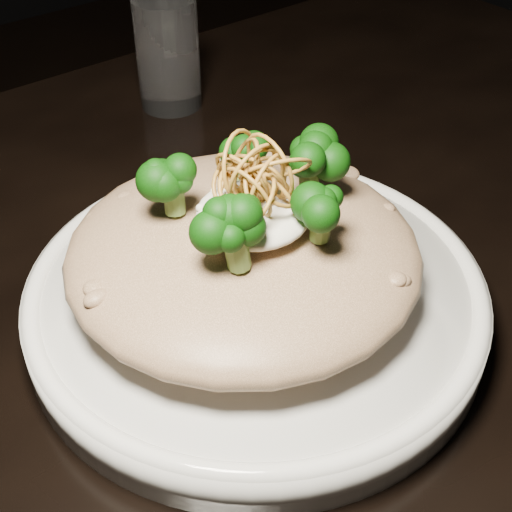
{
  "coord_description": "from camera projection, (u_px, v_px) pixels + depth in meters",
  "views": [
    {
      "loc": [
        -0.31,
        -0.33,
        1.1
      ],
      "look_at": [
        -0.08,
        -0.04,
        0.81
      ],
      "focal_mm": 50.0,
      "sensor_mm": 36.0,
      "label": 1
    }
  ],
  "objects": [
    {
      "name": "table",
      "position": [
        299.0,
        316.0,
        0.62
      ],
      "size": [
        1.1,
        0.8,
        0.75
      ],
      "color": "black",
      "rests_on": "ground"
    },
    {
      "name": "plate",
      "position": [
        256.0,
        299.0,
        0.5
      ],
      "size": [
        0.31,
        0.31,
        0.03
      ],
      "primitive_type": "cylinder",
      "color": "white",
      "rests_on": "table"
    },
    {
      "name": "cheese",
      "position": [
        253.0,
        214.0,
        0.44
      ],
      "size": [
        0.07,
        0.07,
        0.02
      ],
      "primitive_type": "ellipsoid",
      "color": "white",
      "rests_on": "risotto"
    },
    {
      "name": "risotto",
      "position": [
        243.0,
        251.0,
        0.47
      ],
      "size": [
        0.24,
        0.24,
        0.05
      ],
      "primitive_type": "ellipsoid",
      "color": "brown",
      "rests_on": "plate"
    },
    {
      "name": "shallots",
      "position": [
        255.0,
        172.0,
        0.43
      ],
      "size": [
        0.05,
        0.05,
        0.03
      ],
      "primitive_type": null,
      "color": "#93531F",
      "rests_on": "cheese"
    },
    {
      "name": "drinking_glass",
      "position": [
        168.0,
        54.0,
        0.72
      ],
      "size": [
        0.08,
        0.08,
        0.11
      ],
      "primitive_type": "cylinder",
      "rotation": [
        0.0,
        0.0,
        -0.26
      ],
      "color": "white",
      "rests_on": "table"
    },
    {
      "name": "broccoli",
      "position": [
        253.0,
        186.0,
        0.44
      ],
      "size": [
        0.13,
        0.13,
        0.05
      ],
      "primitive_type": null,
      "color": "black",
      "rests_on": "risotto"
    }
  ]
}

